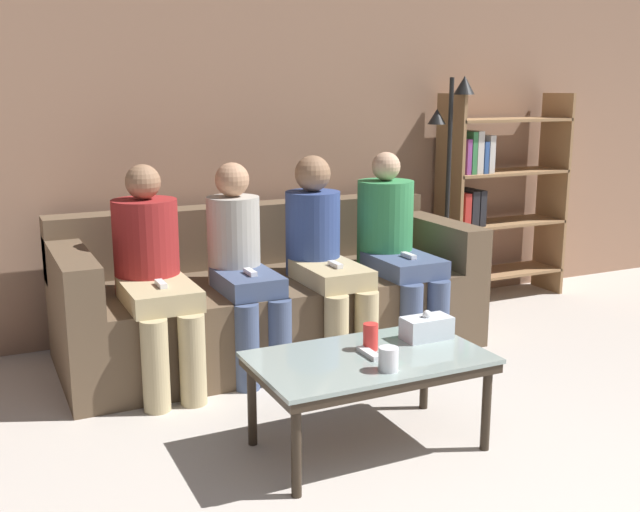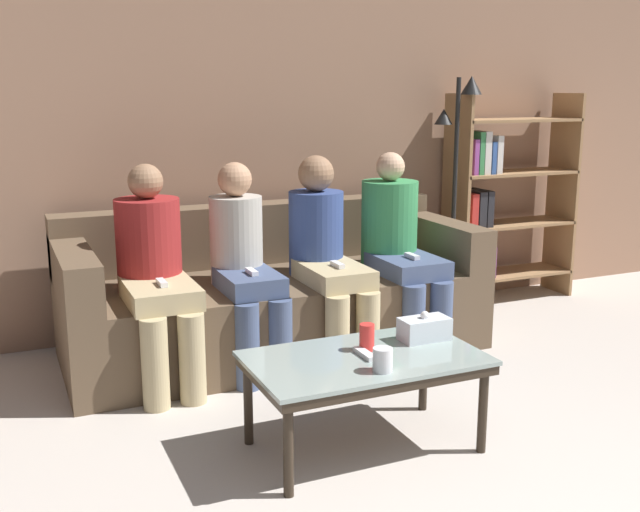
{
  "view_description": "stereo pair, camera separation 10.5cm",
  "coord_description": "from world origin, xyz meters",
  "px_view_note": "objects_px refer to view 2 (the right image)",
  "views": [
    {
      "loc": [
        -1.55,
        -0.46,
        1.51
      ],
      "look_at": [
        0.0,
        2.77,
        0.7
      ],
      "focal_mm": 42.0,
      "sensor_mm": 36.0,
      "label": 1
    },
    {
      "loc": [
        -1.45,
        -0.51,
        1.51
      ],
      "look_at": [
        0.0,
        2.77,
        0.7
      ],
      "focal_mm": 42.0,
      "sensor_mm": 36.0,
      "label": 2
    }
  ],
  "objects_px": {
    "cup_near_left": "(367,337)",
    "couch": "(272,298)",
    "cup_near_right": "(383,360)",
    "game_remote": "(365,354)",
    "coffee_table": "(365,366)",
    "seated_person_right_end": "(398,243)",
    "standing_lamp": "(457,171)",
    "bookshelf": "(496,202)",
    "seated_person_mid_right": "(325,251)",
    "seated_person_left_end": "(154,267)",
    "tissue_box": "(424,329)",
    "seated_person_mid_left": "(244,262)"
  },
  "relations": [
    {
      "from": "seated_person_right_end",
      "to": "game_remote",
      "type": "bearing_deg",
      "value": -125.22
    },
    {
      "from": "couch",
      "to": "bookshelf",
      "type": "xyz_separation_m",
      "value": [
        1.82,
        0.33,
        0.41
      ]
    },
    {
      "from": "cup_near_right",
      "to": "tissue_box",
      "type": "height_order",
      "value": "tissue_box"
    },
    {
      "from": "couch",
      "to": "cup_near_left",
      "type": "xyz_separation_m",
      "value": [
        -0.04,
        -1.29,
        0.17
      ]
    },
    {
      "from": "standing_lamp",
      "to": "coffee_table",
      "type": "bearing_deg",
      "value": -133.64
    },
    {
      "from": "tissue_box",
      "to": "seated_person_mid_right",
      "type": "height_order",
      "value": "seated_person_mid_right"
    },
    {
      "from": "game_remote",
      "to": "seated_person_right_end",
      "type": "relative_size",
      "value": 0.13
    },
    {
      "from": "tissue_box",
      "to": "standing_lamp",
      "type": "bearing_deg",
      "value": 52.23
    },
    {
      "from": "seated_person_mid_right",
      "to": "seated_person_left_end",
      "type": "bearing_deg",
      "value": 179.56
    },
    {
      "from": "seated_person_mid_left",
      "to": "seated_person_mid_right",
      "type": "relative_size",
      "value": 0.98
    },
    {
      "from": "standing_lamp",
      "to": "game_remote",
      "type": "bearing_deg",
      "value": -133.64
    },
    {
      "from": "coffee_table",
      "to": "seated_person_mid_left",
      "type": "bearing_deg",
      "value": 98.01
    },
    {
      "from": "standing_lamp",
      "to": "seated_person_left_end",
      "type": "distance_m",
      "value": 2.18
    },
    {
      "from": "cup_near_left",
      "to": "seated_person_mid_right",
      "type": "bearing_deg",
      "value": 75.14
    },
    {
      "from": "bookshelf",
      "to": "game_remote",
      "type": "bearing_deg",
      "value": -138.57
    },
    {
      "from": "bookshelf",
      "to": "seated_person_mid_left",
      "type": "height_order",
      "value": "bookshelf"
    },
    {
      "from": "couch",
      "to": "game_remote",
      "type": "height_order",
      "value": "couch"
    },
    {
      "from": "cup_near_left",
      "to": "cup_near_right",
      "type": "height_order",
      "value": "cup_near_left"
    },
    {
      "from": "coffee_table",
      "to": "couch",
      "type": "bearing_deg",
      "value": 86.53
    },
    {
      "from": "cup_near_right",
      "to": "seated_person_mid_left",
      "type": "relative_size",
      "value": 0.09
    },
    {
      "from": "seated_person_mid_left",
      "to": "seated_person_mid_right",
      "type": "distance_m",
      "value": 0.48
    },
    {
      "from": "game_remote",
      "to": "seated_person_mid_right",
      "type": "xyz_separation_m",
      "value": [
        0.32,
        1.12,
        0.19
      ]
    },
    {
      "from": "couch",
      "to": "cup_near_left",
      "type": "height_order",
      "value": "couch"
    },
    {
      "from": "cup_near_left",
      "to": "couch",
      "type": "bearing_deg",
      "value": 88.22
    },
    {
      "from": "couch",
      "to": "bookshelf",
      "type": "bearing_deg",
      "value": 10.35
    },
    {
      "from": "coffee_table",
      "to": "cup_near_right",
      "type": "height_order",
      "value": "cup_near_right"
    },
    {
      "from": "coffee_table",
      "to": "cup_near_left",
      "type": "distance_m",
      "value": 0.13
    },
    {
      "from": "game_remote",
      "to": "seated_person_right_end",
      "type": "xyz_separation_m",
      "value": [
        0.8,
        1.14,
        0.19
      ]
    },
    {
      "from": "cup_near_left",
      "to": "standing_lamp",
      "type": "height_order",
      "value": "standing_lamp"
    },
    {
      "from": "cup_near_left",
      "to": "seated_person_mid_left",
      "type": "distance_m",
      "value": 1.09
    },
    {
      "from": "game_remote",
      "to": "seated_person_mid_left",
      "type": "relative_size",
      "value": 0.13
    },
    {
      "from": "seated_person_left_end",
      "to": "seated_person_mid_right",
      "type": "height_order",
      "value": "seated_person_mid_right"
    },
    {
      "from": "game_remote",
      "to": "bookshelf",
      "type": "distance_m",
      "value": 2.56
    },
    {
      "from": "game_remote",
      "to": "bookshelf",
      "type": "relative_size",
      "value": 0.1
    },
    {
      "from": "seated_person_mid_left",
      "to": "seated_person_mid_right",
      "type": "bearing_deg",
      "value": -0.74
    },
    {
      "from": "cup_near_left",
      "to": "seated_person_mid_right",
      "type": "relative_size",
      "value": 0.1
    },
    {
      "from": "bookshelf",
      "to": "standing_lamp",
      "type": "bearing_deg",
      "value": -162.03
    },
    {
      "from": "tissue_box",
      "to": "seated_person_right_end",
      "type": "relative_size",
      "value": 0.19
    },
    {
      "from": "standing_lamp",
      "to": "seated_person_left_end",
      "type": "bearing_deg",
      "value": -168.86
    },
    {
      "from": "coffee_table",
      "to": "standing_lamp",
      "type": "distance_m",
      "value": 2.21
    },
    {
      "from": "cup_near_right",
      "to": "standing_lamp",
      "type": "height_order",
      "value": "standing_lamp"
    },
    {
      "from": "cup_near_left",
      "to": "seated_person_mid_left",
      "type": "xyz_separation_m",
      "value": [
        -0.2,
        1.06,
        0.12
      ]
    },
    {
      "from": "couch",
      "to": "tissue_box",
      "type": "height_order",
      "value": "couch"
    },
    {
      "from": "cup_near_right",
      "to": "game_remote",
      "type": "bearing_deg",
      "value": 85.54
    },
    {
      "from": "couch",
      "to": "tissue_box",
      "type": "relative_size",
      "value": 10.82
    },
    {
      "from": "cup_near_left",
      "to": "bookshelf",
      "type": "distance_m",
      "value": 2.48
    },
    {
      "from": "coffee_table",
      "to": "seated_person_right_end",
      "type": "distance_m",
      "value": 1.41
    },
    {
      "from": "tissue_box",
      "to": "seated_person_left_end",
      "type": "distance_m",
      "value": 1.44
    },
    {
      "from": "coffee_table",
      "to": "tissue_box",
      "type": "height_order",
      "value": "tissue_box"
    },
    {
      "from": "seated_person_mid_right",
      "to": "seated_person_right_end",
      "type": "bearing_deg",
      "value": 2.09
    }
  ]
}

